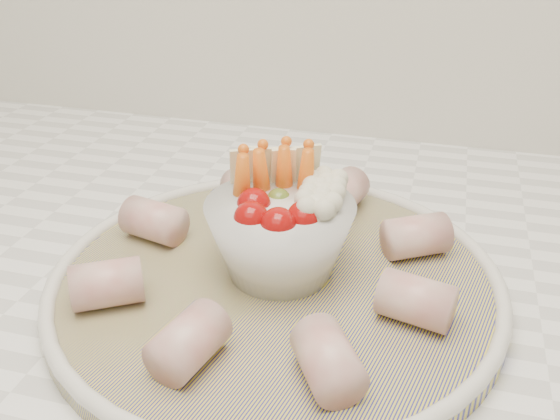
# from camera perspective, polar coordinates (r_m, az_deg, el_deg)

# --- Properties ---
(serving_platter) EXTENTS (0.43, 0.43, 0.02)m
(serving_platter) POSITION_cam_1_polar(r_m,az_deg,el_deg) (0.50, -0.39, -6.45)
(serving_platter) COLOR navy
(serving_platter) RESTS_ON kitchen_counter
(veggie_bowl) EXTENTS (0.12, 0.12, 0.10)m
(veggie_bowl) POSITION_cam_1_polar(r_m,az_deg,el_deg) (0.49, 0.17, -1.78)
(veggie_bowl) COLOR silver
(veggie_bowl) RESTS_ON serving_platter
(cured_meat_rolls) EXTENTS (0.29, 0.29, 0.03)m
(cured_meat_rolls) POSITION_cam_1_polar(r_m,az_deg,el_deg) (0.49, -0.46, -4.33)
(cured_meat_rolls) COLOR #B95954
(cured_meat_rolls) RESTS_ON serving_platter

